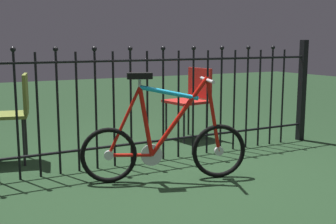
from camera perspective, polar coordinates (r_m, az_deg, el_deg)
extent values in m
plane|color=#1B321C|center=(3.63, 2.75, -8.95)|extent=(20.00, 20.00, 0.00)
cylinder|color=black|center=(3.71, -19.44, -0.67)|extent=(0.02, 0.02, 1.05)
sphere|color=black|center=(3.66, -19.90, 7.83)|extent=(0.04, 0.04, 0.04)
cylinder|color=black|center=(3.74, -16.89, -0.48)|extent=(0.02, 0.02, 1.05)
cylinder|color=black|center=(3.77, -14.39, -0.28)|extent=(0.02, 0.02, 1.05)
sphere|color=black|center=(3.72, -14.73, 8.09)|extent=(0.04, 0.04, 0.04)
cylinder|color=black|center=(3.81, -11.93, -0.08)|extent=(0.02, 0.02, 1.05)
cylinder|color=black|center=(3.86, -9.54, 0.10)|extent=(0.02, 0.02, 1.05)
sphere|color=black|center=(3.82, -9.76, 8.28)|extent=(0.04, 0.04, 0.04)
cylinder|color=black|center=(3.92, -7.20, 0.29)|extent=(0.02, 0.02, 1.05)
cylinder|color=black|center=(3.98, -4.94, 0.47)|extent=(0.02, 0.02, 1.05)
sphere|color=black|center=(3.94, -5.05, 8.40)|extent=(0.04, 0.04, 0.04)
cylinder|color=black|center=(4.05, -2.75, 0.64)|extent=(0.02, 0.02, 1.05)
cylinder|color=black|center=(4.12, -0.64, 0.80)|extent=(0.02, 0.02, 1.05)
sphere|color=black|center=(4.08, -0.65, 8.46)|extent=(0.04, 0.04, 0.04)
cylinder|color=black|center=(4.20, 1.40, 0.96)|extent=(0.02, 0.02, 1.05)
cylinder|color=black|center=(4.29, 3.36, 1.11)|extent=(0.02, 0.02, 1.05)
sphere|color=black|center=(4.24, 3.43, 8.47)|extent=(0.04, 0.04, 0.04)
cylinder|color=black|center=(4.38, 5.24, 1.26)|extent=(0.02, 0.02, 1.05)
cylinder|color=black|center=(4.47, 7.05, 1.39)|extent=(0.02, 0.02, 1.05)
sphere|color=black|center=(4.43, 7.19, 8.45)|extent=(0.04, 0.04, 0.04)
cylinder|color=black|center=(4.57, 8.78, 1.52)|extent=(0.02, 0.02, 1.05)
cylinder|color=black|center=(4.67, 10.43, 1.64)|extent=(0.02, 0.02, 1.05)
sphere|color=black|center=(4.63, 10.63, 8.40)|extent=(0.04, 0.04, 0.04)
cylinder|color=black|center=(4.78, 12.02, 1.76)|extent=(0.02, 0.02, 1.05)
cylinder|color=black|center=(4.89, 13.53, 1.87)|extent=(0.02, 0.02, 1.05)
sphere|color=black|center=(4.85, 13.78, 8.32)|extent=(0.04, 0.04, 0.04)
cylinder|color=black|center=(5.00, 14.98, 1.97)|extent=(0.02, 0.02, 1.05)
cylinder|color=black|center=(4.14, -1.94, -3.92)|extent=(3.83, 0.02, 0.02)
cylinder|color=black|center=(4.03, -2.01, 6.93)|extent=(3.83, 0.02, 0.02)
cube|color=black|center=(5.19, 17.36, 2.71)|extent=(0.07, 0.07, 1.16)
torus|color=black|center=(3.52, -7.88, -5.72)|extent=(0.45, 0.19, 0.46)
cylinder|color=silver|center=(3.52, -7.88, -5.72)|extent=(0.08, 0.05, 0.08)
torus|color=black|center=(3.64, 6.77, -5.16)|extent=(0.45, 0.19, 0.46)
cylinder|color=silver|center=(3.64, 6.77, -5.16)|extent=(0.08, 0.05, 0.08)
cylinder|color=red|center=(3.51, 1.51, -0.59)|extent=(0.47, 0.20, 0.65)
cylinder|color=#19A5D8|center=(3.46, 0.17, 2.57)|extent=(0.47, 0.19, 0.14)
cylinder|color=red|center=(3.47, -2.97, -1.27)|extent=(0.13, 0.08, 0.57)
cylinder|color=red|center=(3.53, -5.03, -5.73)|extent=(0.34, 0.14, 0.04)
cylinder|color=red|center=(3.46, -5.85, -1.25)|extent=(0.27, 0.12, 0.56)
cylinder|color=red|center=(3.57, 6.01, -0.38)|extent=(0.14, 0.08, 0.63)
cylinder|color=silver|center=(3.52, 5.22, 4.43)|extent=(0.03, 0.03, 0.02)
cylinder|color=silver|center=(3.52, 5.22, 4.27)|extent=(0.16, 0.39, 0.03)
cylinder|color=silver|center=(3.43, -3.78, 3.90)|extent=(0.03, 0.03, 0.07)
cube|color=black|center=(3.42, -3.79, 4.82)|extent=(0.22, 0.15, 0.05)
cylinder|color=silver|center=(3.54, -2.19, -5.72)|extent=(0.17, 0.07, 0.18)
cylinder|color=black|center=(4.18, -18.60, -3.85)|extent=(0.02, 0.02, 0.44)
cylinder|color=black|center=(4.47, -18.36, -2.99)|extent=(0.02, 0.02, 0.44)
cube|color=olive|center=(4.29, -20.65, -0.40)|extent=(0.45, 0.45, 0.03)
cube|color=olive|center=(4.25, -18.40, 2.41)|extent=(0.11, 0.36, 0.36)
cylinder|color=black|center=(4.82, 2.14, -1.70)|extent=(0.02, 0.02, 0.43)
cylinder|color=black|center=(5.09, -0.24, -1.12)|extent=(0.02, 0.02, 0.43)
cylinder|color=black|center=(5.04, 5.17, -1.26)|extent=(0.02, 0.02, 0.43)
cylinder|color=black|center=(5.29, 2.73, -0.73)|extent=(0.02, 0.02, 0.43)
cube|color=#A51E19|center=(5.02, 2.47, 1.41)|extent=(0.48, 0.48, 0.03)
cube|color=#A51E19|center=(5.13, 4.25, 3.85)|extent=(0.09, 0.40, 0.36)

